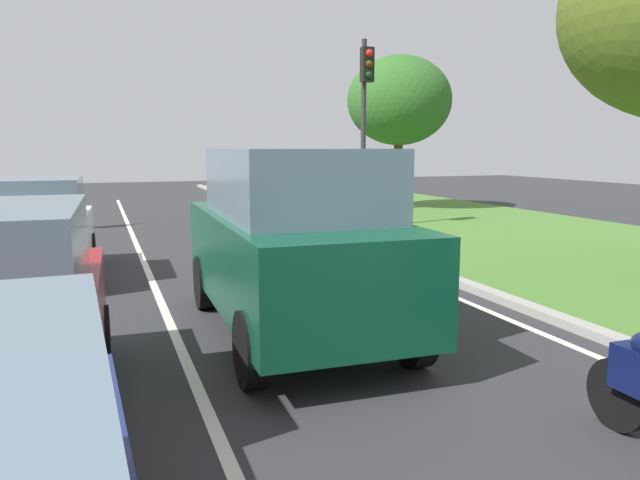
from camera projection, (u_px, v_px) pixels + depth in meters
name	position (u px, v px, depth m)	size (l,w,h in m)	color
ground_plane	(184.00, 266.00, 11.84)	(60.00, 60.00, 0.00)	#2D2D30
lane_line_center	(147.00, 268.00, 11.60)	(0.12, 32.00, 0.01)	silver
lane_line_right_edge	(353.00, 254.00, 13.06)	(0.12, 32.00, 0.01)	silver
grass_verge_right	(538.00, 241.00, 14.73)	(9.00, 48.00, 0.06)	#47752D
curb_right	(374.00, 251.00, 13.22)	(0.24, 48.00, 0.12)	#9E9B93
car_suv_ahead	(294.00, 241.00, 7.36)	(2.05, 4.54, 2.28)	#0C472D
car_hatchback_far	(38.00, 229.00, 10.52)	(1.83, 3.75, 1.78)	silver
traffic_light_near_right	(365.00, 103.00, 16.31)	(0.32, 0.50, 5.15)	#2D2D2D
tree_roadside_far	(399.00, 101.00, 21.65)	(3.73, 3.73, 5.52)	#4C331E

